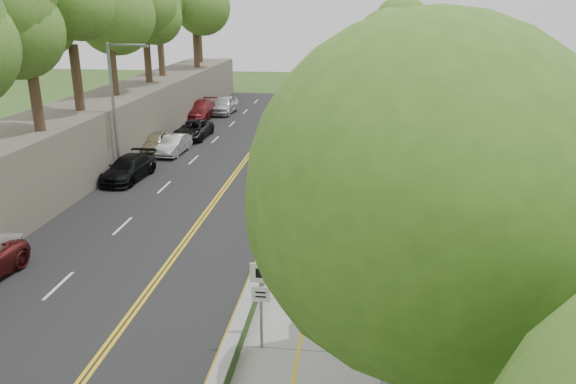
{
  "coord_description": "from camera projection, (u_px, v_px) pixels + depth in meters",
  "views": [
    {
      "loc": [
        3.68,
        -17.63,
        10.1
      ],
      "look_at": [
        0.5,
        8.0,
        1.4
      ],
      "focal_mm": 35.0,
      "sensor_mm": 36.0,
      "label": 1
    }
  ],
  "objects": [
    {
      "name": "painter_1",
      "position": [
        305.0,
        210.0,
        26.39
      ],
      "size": [
        0.55,
        0.68,
        1.61
      ],
      "primitive_type": "imported",
      "rotation": [
        0.0,
        0.0,
        1.88
      ],
      "color": "silver",
      "rests_on": "sidewalk"
    },
    {
      "name": "painter_3",
      "position": [
        310.0,
        191.0,
        28.94
      ],
      "size": [
        0.7,
        1.14,
        1.7
      ],
      "primitive_type": "imported",
      "rotation": [
        0.0,
        0.0,
        1.5
      ],
      "color": "#9A4037",
      "rests_on": "sidewalk"
    },
    {
      "name": "painter_0",
      "position": [
        285.0,
        225.0,
        24.36
      ],
      "size": [
        0.65,
        0.94,
        1.83
      ],
      "primitive_type": "imported",
      "rotation": [
        0.0,
        0.0,
        1.49
      ],
      "color": "gold",
      "rests_on": "sidewalk"
    },
    {
      "name": "person_far",
      "position": [
        343.0,
        144.0,
        38.49
      ],
      "size": [
        1.15,
        0.78,
        1.82
      ],
      "primitive_type": "imported",
      "rotation": [
        0.0,
        0.0,
        3.49
      ],
      "color": "black",
      "rests_on": "sidewalk"
    },
    {
      "name": "chainlink_fence",
      "position": [
        371.0,
        164.0,
        33.47
      ],
      "size": [
        0.04,
        66.0,
        2.0
      ],
      "primitive_type": "cube",
      "color": "slate",
      "rests_on": "ground"
    },
    {
      "name": "car_8",
      "position": [
        224.0,
        105.0,
        53.7
      ],
      "size": [
        2.15,
        4.94,
        1.66
      ],
      "primitive_type": "imported",
      "rotation": [
        0.0,
        0.0,
        -0.04
      ],
      "color": "silver",
      "rests_on": "road"
    },
    {
      "name": "car_6",
      "position": [
        193.0,
        130.0,
        43.9
      ],
      "size": [
        2.31,
        4.9,
        1.35
      ],
      "primitive_type": "imported",
      "rotation": [
        0.0,
        0.0,
        -0.01
      ],
      "color": "black",
      "rests_on": "road"
    },
    {
      "name": "car_4",
      "position": [
        155.0,
        142.0,
        40.17
      ],
      "size": [
        1.79,
        3.99,
        1.33
      ],
      "primitive_type": "imported",
      "rotation": [
        0.0,
        0.0,
        0.06
      ],
      "color": "tan",
      "rests_on": "road"
    },
    {
      "name": "jersey_barrier",
      "position": [
        298.0,
        173.0,
        34.21
      ],
      "size": [
        0.42,
        66.0,
        0.6
      ],
      "primitive_type": "cube",
      "color": "#6BC22E",
      "rests_on": "ground"
    },
    {
      "name": "painter_2",
      "position": [
        304.0,
        216.0,
        25.49
      ],
      "size": [
        0.77,
        0.92,
        1.73
      ],
      "primitive_type": "imported",
      "rotation": [
        0.0,
        0.0,
        1.71
      ],
      "color": "#222227",
      "rests_on": "sidewalk"
    },
    {
      "name": "streetlight",
      "position": [
        117.0,
        101.0,
        33.13
      ],
      "size": [
        2.52,
        0.22,
        8.0
      ],
      "color": "gray",
      "rests_on": "ground"
    },
    {
      "name": "rock_embankment",
      "position": [
        81.0,
        139.0,
        35.27
      ],
      "size": [
        5.0,
        66.0,
        4.0
      ],
      "primitive_type": "cube",
      "color": "#595147",
      "rests_on": "ground"
    },
    {
      "name": "road",
      "position": [
        208.0,
        174.0,
        34.96
      ],
      "size": [
        11.2,
        66.0,
        0.04
      ],
      "primitive_type": "cube",
      "color": "black",
      "rests_on": "ground"
    },
    {
      "name": "signpost",
      "position": [
        261.0,
        292.0,
        16.64
      ],
      "size": [
        0.62,
        0.09,
        3.1
      ],
      "color": "gray",
      "rests_on": "sidewalk"
    },
    {
      "name": "car_3",
      "position": [
        128.0,
        168.0,
        33.56
      ],
      "size": [
        2.31,
        4.92,
        1.39
      ],
      "primitive_type": "imported",
      "rotation": [
        0.0,
        0.0,
        -0.08
      ],
      "color": "black",
      "rests_on": "road"
    },
    {
      "name": "sidewalk",
      "position": [
        336.0,
        178.0,
        34.03
      ],
      "size": [
        4.2,
        66.0,
        0.05
      ],
      "primitive_type": "cube",
      "color": "gray",
      "rests_on": "ground"
    },
    {
      "name": "car_5",
      "position": [
        174.0,
        145.0,
        39.31
      ],
      "size": [
        1.57,
        4.07,
        1.32
      ],
      "primitive_type": "imported",
      "rotation": [
        0.0,
        0.0,
        -0.04
      ],
      "color": "#ADAFB4",
      "rests_on": "road"
    },
    {
      "name": "concrete_block",
      "position": [
        338.0,
        269.0,
        21.52
      ],
      "size": [
        1.29,
        1.05,
        0.77
      ],
      "primitive_type": "cube",
      "rotation": [
        0.0,
        0.0,
        -0.17
      ],
      "color": "slate",
      "rests_on": "sidewalk"
    },
    {
      "name": "ground",
      "position": [
        247.0,
        298.0,
        20.23
      ],
      "size": [
        140.0,
        140.0,
        0.0
      ],
      "primitive_type": "plane",
      "color": "#33511E",
      "rests_on": "ground"
    },
    {
      "name": "construction_barrel",
      "position": [
        364.0,
        134.0,
        43.33
      ],
      "size": [
        0.54,
        0.54,
        0.88
      ],
      "primitive_type": "cylinder",
      "color": "#C34C00",
      "rests_on": "sidewalk"
    },
    {
      "name": "trees_fenceside",
      "position": [
        419.0,
        62.0,
        31.28
      ],
      "size": [
        7.0,
        66.0,
        14.0
      ],
      "primitive_type": null,
      "color": "#558529",
      "rests_on": "ground"
    },
    {
      "name": "car_7",
      "position": [
        200.0,
        110.0,
        51.3
      ],
      "size": [
        2.38,
        5.67,
        1.64
      ],
      "primitive_type": "imported",
      "rotation": [
        0.0,
        0.0,
        -0.02
      ],
      "color": "maroon",
      "rests_on": "road"
    }
  ]
}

